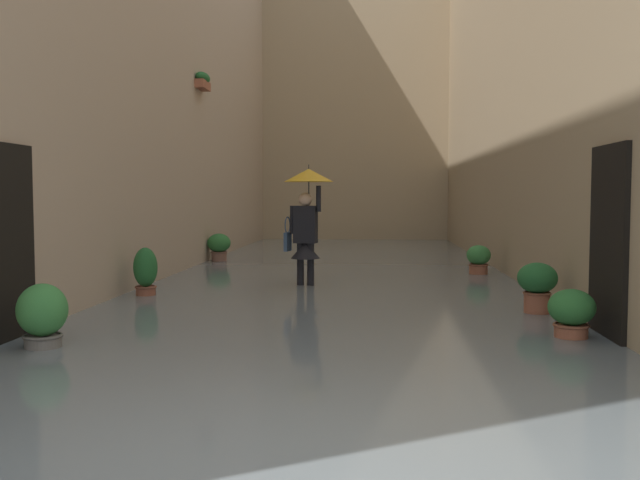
# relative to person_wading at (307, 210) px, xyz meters

# --- Properties ---
(ground_plane) EXTENTS (60.00, 60.00, 0.00)m
(ground_plane) POSITION_rel_person_wading_xyz_m (-0.48, -2.26, -1.41)
(ground_plane) COLOR slate
(flood_water) EXTENTS (7.21, 26.63, 0.13)m
(flood_water) POSITION_rel_person_wading_xyz_m (-0.48, -2.26, -1.35)
(flood_water) COLOR slate
(flood_water) RESTS_ON ground_plane
(building_facade_left) EXTENTS (2.04, 24.63, 9.58)m
(building_facade_left) POSITION_rel_person_wading_xyz_m (-4.58, -2.25, 3.38)
(building_facade_left) COLOR tan
(building_facade_left) RESTS_ON ground_plane
(building_facade_far) EXTENTS (10.01, 1.80, 9.69)m
(building_facade_far) POSITION_rel_person_wading_xyz_m (-0.48, -13.47, 3.43)
(building_facade_far) COLOR tan
(building_facade_far) RESTS_ON ground_plane
(person_wading) EXTENTS (0.84, 0.84, 2.17)m
(person_wading) POSITION_rel_person_wading_xyz_m (0.00, 0.00, 0.00)
(person_wading) COLOR black
(person_wading) RESTS_ON ground_plane
(potted_plant_near_left) EXTENTS (0.50, 0.50, 0.65)m
(potted_plant_near_left) POSITION_rel_person_wading_xyz_m (-3.26, 4.19, -1.04)
(potted_plant_near_left) COLOR #9E563D
(potted_plant_near_left) RESTS_ON ground_plane
(potted_plant_far_right) EXTENTS (0.54, 0.54, 0.77)m
(potted_plant_far_right) POSITION_rel_person_wading_xyz_m (2.46, -4.27, -0.96)
(potted_plant_far_right) COLOR brown
(potted_plant_far_right) RESTS_ON ground_plane
(potted_plant_mid_left) EXTENTS (0.47, 0.47, 0.69)m
(potted_plant_mid_left) POSITION_rel_person_wading_xyz_m (-3.18, -1.97, -1.03)
(potted_plant_mid_left) COLOR #9E563D
(potted_plant_mid_left) RESTS_ON ground_plane
(potted_plant_mid_right) EXTENTS (0.50, 0.50, 0.77)m
(potted_plant_mid_right) POSITION_rel_person_wading_xyz_m (2.18, 5.10, -0.99)
(potted_plant_mid_right) COLOR #66605B
(potted_plant_mid_right) RESTS_ON ground_plane
(potted_plant_far_left) EXTENTS (0.51, 0.51, 0.78)m
(potted_plant_far_left) POSITION_rel_person_wading_xyz_m (-3.25, 2.60, -0.94)
(potted_plant_far_left) COLOR #9E563D
(potted_plant_far_left) RESTS_ON ground_plane
(potted_plant_near_right) EXTENTS (0.37, 0.37, 0.86)m
(potted_plant_near_right) POSITION_rel_person_wading_xyz_m (2.35, 1.38, -0.96)
(potted_plant_near_right) COLOR brown
(potted_plant_near_right) RESTS_ON ground_plane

